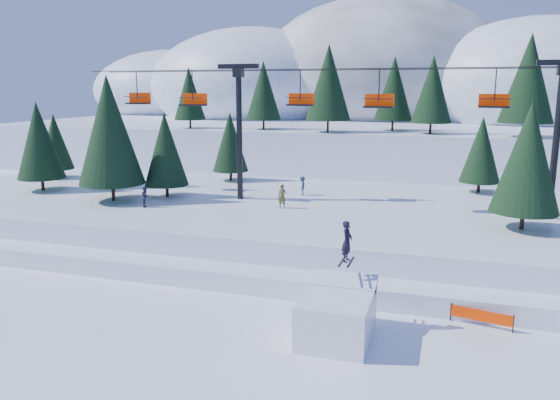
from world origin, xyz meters
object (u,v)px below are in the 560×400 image
(banner_near, at_px, (481,316))
(banner_far, at_px, (533,314))
(chairlift, at_px, (372,112))
(jump_kicker, at_px, (337,314))

(banner_near, bearing_deg, banner_far, 23.39)
(banner_far, bearing_deg, chairlift, 128.07)
(chairlift, distance_m, banner_near, 17.60)
(chairlift, bearing_deg, banner_near, -61.30)
(jump_kicker, bearing_deg, banner_far, 26.21)
(chairlift, distance_m, banner_far, 17.98)
(banner_near, height_order, banner_far, same)
(jump_kicker, height_order, banner_near, jump_kicker)
(jump_kicker, bearing_deg, chairlift, 93.74)
(chairlift, xyz_separation_m, banner_far, (9.68, -12.36, -8.78))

